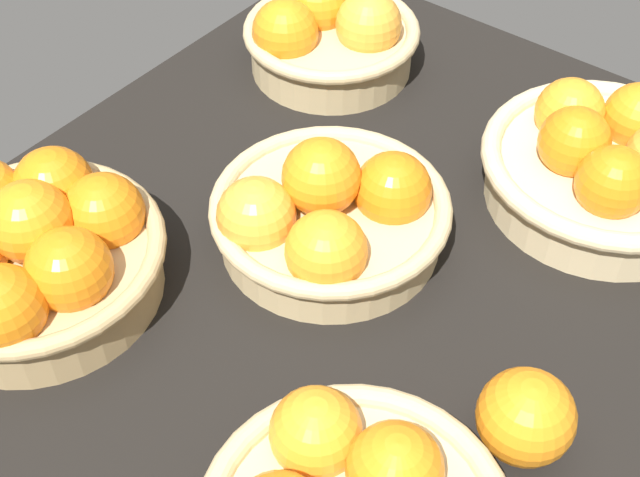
{
  "coord_description": "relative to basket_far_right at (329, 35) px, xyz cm",
  "views": [
    {
      "loc": [
        -46.97,
        -32.8,
        63.89
      ],
      "look_at": [
        -3.53,
        0.9,
        7.0
      ],
      "focal_mm": 49.51,
      "sensor_mm": 36.0,
      "label": 1
    }
  ],
  "objects": [
    {
      "name": "loose_orange_front_gap",
      "position": [
        -31.1,
        -42.48,
        -0.57
      ],
      "size": [
        7.6,
        7.6,
        7.6
      ],
      "primitive_type": "sphere",
      "color": "orange",
      "rests_on": "market_tray"
    },
    {
      "name": "basket_far_left",
      "position": [
        -43.24,
        -0.6,
        0.55
      ],
      "size": [
        23.5,
        23.5,
        11.75
      ],
      "color": "tan",
      "rests_on": "market_tray"
    },
    {
      "name": "basket_center",
      "position": [
        -23.28,
        -17.6,
        -0.34
      ],
      "size": [
        22.58,
        22.58,
        11.14
      ],
      "color": "tan",
      "rests_on": "market_tray"
    },
    {
      "name": "basket_near_right",
      "position": [
        -1.35,
        -34.93,
        0.11
      ],
      "size": [
        24.55,
        24.55,
        10.79
      ],
      "color": "#D3BC8C",
      "rests_on": "market_tray"
    },
    {
      "name": "basket_far_right",
      "position": [
        0.0,
        0.0,
        0.0
      ],
      "size": [
        20.32,
        20.32,
        10.61
      ],
      "color": "tan",
      "rests_on": "market_tray"
    },
    {
      "name": "market_tray",
      "position": [
        -22.45,
        -19.76,
        -5.87
      ],
      "size": [
        84.0,
        72.0,
        3.0
      ],
      "primitive_type": "cube",
      "color": "black",
      "rests_on": "ground"
    }
  ]
}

